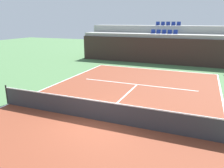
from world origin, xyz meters
The scene contains 12 objects.
ground_plane centered at (0.00, 0.00, 0.00)m, with size 80.00×80.00×0.00m, color #477042.
court_surface centered at (0.00, 0.00, 0.01)m, with size 11.00×24.00×0.01m, color brown.
baseline_far centered at (0.00, 11.95, 0.01)m, with size 11.00×0.10×0.00m, color white.
sideline_left centered at (-5.45, 0.00, 0.01)m, with size 0.10×24.00×0.00m, color white.
service_line_far centered at (0.00, 6.40, 0.01)m, with size 8.26×0.10×0.00m, color white.
centre_service_line centered at (0.00, 3.20, 0.01)m, with size 0.10×6.40×0.00m, color white.
back_wall centered at (0.00, 14.93, 1.34)m, with size 17.95×0.30×2.68m, color #33231E.
stands_tier_lower centered at (0.00, 16.28, 1.52)m, with size 17.95×2.40×3.04m, color #9E9E99.
stands_tier_upper centered at (0.00, 18.68, 1.93)m, with size 17.95×2.40×3.86m, color #9E9E99.
seating_row_lower centered at (0.00, 16.37, 3.17)m, with size 2.83×0.44×0.44m.
seating_row_upper centered at (0.00, 18.77, 3.98)m, with size 2.83×0.44×0.44m.
tennis_net centered at (0.00, 0.00, 0.51)m, with size 11.08×0.08×1.07m.
Camera 1 is at (4.13, -8.36, 4.42)m, focal length 35.55 mm.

